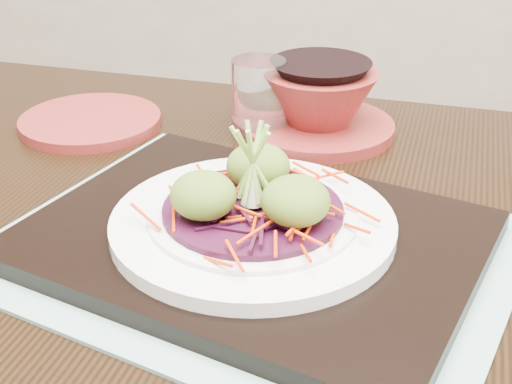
# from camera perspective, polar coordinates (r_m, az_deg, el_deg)

# --- Properties ---
(dining_table) EXTENTS (1.21, 0.90, 0.69)m
(dining_table) POSITION_cam_1_polar(r_m,az_deg,el_deg) (0.66, 1.04, -10.61)
(dining_table) COLOR black
(dining_table) RESTS_ON ground
(placemat) EXTENTS (0.50, 0.45, 0.00)m
(placemat) POSITION_cam_1_polar(r_m,az_deg,el_deg) (0.59, -0.24, -4.57)
(placemat) COLOR #7B9F94
(placemat) RESTS_ON dining_table
(serving_tray) EXTENTS (0.43, 0.38, 0.02)m
(serving_tray) POSITION_cam_1_polar(r_m,az_deg,el_deg) (0.58, -0.25, -3.76)
(serving_tray) COLOR black
(serving_tray) RESTS_ON placemat
(white_plate) EXTENTS (0.23, 0.23, 0.02)m
(white_plate) POSITION_cam_1_polar(r_m,az_deg,el_deg) (0.58, -0.25, -2.43)
(white_plate) COLOR white
(white_plate) RESTS_ON serving_tray
(cabbage_bed) EXTENTS (0.15, 0.15, 0.01)m
(cabbage_bed) POSITION_cam_1_polar(r_m,az_deg,el_deg) (0.57, -0.25, -1.42)
(cabbage_bed) COLOR #380B21
(cabbage_bed) RESTS_ON white_plate
(carrot_julienne) EXTENTS (0.18, 0.18, 0.01)m
(carrot_julienne) POSITION_cam_1_polar(r_m,az_deg,el_deg) (0.57, -0.25, -0.79)
(carrot_julienne) COLOR red
(carrot_julienne) RESTS_ON cabbage_bed
(guacamole_scoops) EXTENTS (0.13, 0.11, 0.04)m
(guacamole_scoops) POSITION_cam_1_polar(r_m,az_deg,el_deg) (0.56, -0.26, 0.39)
(guacamole_scoops) COLOR #5A7021
(guacamole_scoops) RESTS_ON cabbage_bed
(scallion_garnish) EXTENTS (0.05, 0.05, 0.08)m
(scallion_garnish) POSITION_cam_1_polar(r_m,az_deg,el_deg) (0.55, -0.26, 2.04)
(scallion_garnish) COLOR #9ACB51
(scallion_garnish) RESTS_ON cabbage_bed
(terracotta_side_plate) EXTENTS (0.19, 0.19, 0.01)m
(terracotta_side_plate) POSITION_cam_1_polar(r_m,az_deg,el_deg) (0.85, -13.10, 5.53)
(terracotta_side_plate) COLOR maroon
(terracotta_side_plate) RESTS_ON dining_table
(water_glass) EXTENTS (0.07, 0.07, 0.09)m
(water_glass) POSITION_cam_1_polar(r_m,az_deg,el_deg) (0.79, 0.22, 7.57)
(water_glass) COLOR white
(water_glass) RESTS_ON dining_table
(terracotta_bowl_set) EXTENTS (0.18, 0.18, 0.07)m
(terracotta_bowl_set) POSITION_cam_1_polar(r_m,az_deg,el_deg) (0.80, 5.07, 6.90)
(terracotta_bowl_set) COLOR maroon
(terracotta_bowl_set) RESTS_ON dining_table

